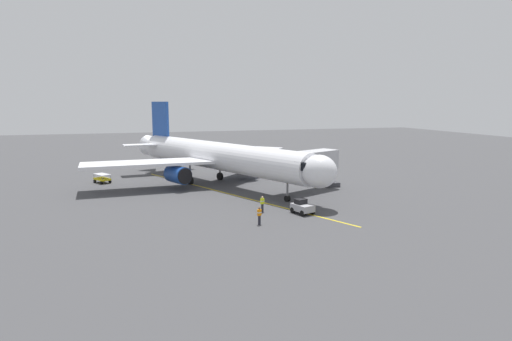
% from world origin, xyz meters
% --- Properties ---
extents(ground_plane, '(220.00, 220.00, 0.00)m').
position_xyz_m(ground_plane, '(0.00, 0.00, 0.00)').
color(ground_plane, '#424244').
extents(apron_lead_in_line, '(16.75, 36.52, 0.01)m').
position_xyz_m(apron_lead_in_line, '(-0.62, 6.39, 0.01)').
color(apron_lead_in_line, yellow).
rests_on(apron_lead_in_line, ground).
extents(airplane, '(31.91, 38.06, 11.50)m').
position_xyz_m(airplane, '(-0.50, 0.13, 4.00)').
color(airplane, white).
rests_on(airplane, ground).
extents(jet_bridge, '(11.13, 6.94, 5.40)m').
position_xyz_m(jet_bridge, '(-10.05, 8.18, 3.76)').
color(jet_bridge, '#B7B7BC').
rests_on(jet_bridge, ground).
extents(ground_crew_marshaller, '(0.47, 0.43, 1.71)m').
position_xyz_m(ground_crew_marshaller, '(-0.17, 20.91, 0.89)').
color(ground_crew_marshaller, '#23232D').
rests_on(ground_crew_marshaller, ground).
extents(ground_crew_wing_walker, '(0.47, 0.40, 1.71)m').
position_xyz_m(ground_crew_wing_walker, '(-1.89, 16.50, 0.89)').
color(ground_crew_wing_walker, '#23232D').
rests_on(ground_crew_wing_walker, ground).
extents(baggage_cart_near_nose, '(2.52, 2.95, 1.27)m').
position_xyz_m(baggage_cart_near_nose, '(14.86, -6.13, 0.66)').
color(baggage_cart_near_nose, yellow).
rests_on(baggage_cart_near_nose, ground).
extents(tug_portside, '(2.13, 2.64, 1.50)m').
position_xyz_m(tug_portside, '(-5.66, 18.31, 0.70)').
color(tug_portside, '#9E9EA3').
rests_on(tug_portside, ground).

